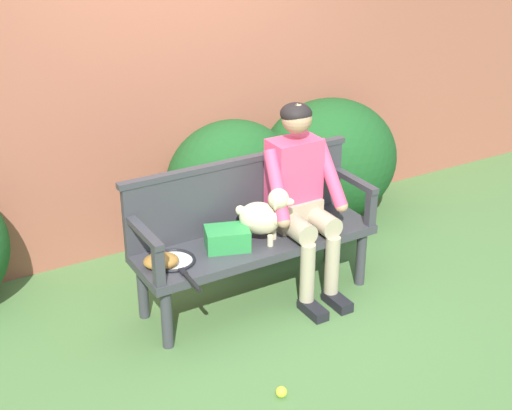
{
  "coord_description": "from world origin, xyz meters",
  "views": [
    {
      "loc": [
        -2.18,
        -3.73,
        2.75
      ],
      "look_at": [
        0.0,
        0.0,
        0.72
      ],
      "focal_mm": 51.41,
      "sensor_mm": 36.0,
      "label": 1
    }
  ],
  "objects_px": {
    "sports_bag": "(227,238)",
    "tennis_racket": "(174,262)",
    "baseball_glove": "(161,261)",
    "garden_bench": "(256,247)",
    "tennis_ball": "(281,392)",
    "person_seated": "(300,193)",
    "dog_on_bench": "(265,215)"
  },
  "relations": [
    {
      "from": "sports_bag",
      "to": "tennis_ball",
      "type": "xyz_separation_m",
      "value": [
        -0.17,
        -0.94,
        -0.51
      ]
    },
    {
      "from": "tennis_racket",
      "to": "tennis_ball",
      "type": "relative_size",
      "value": 8.58
    },
    {
      "from": "sports_bag",
      "to": "tennis_ball",
      "type": "height_order",
      "value": "sports_bag"
    },
    {
      "from": "baseball_glove",
      "to": "tennis_racket",
      "type": "bearing_deg",
      "value": 18.5
    },
    {
      "from": "person_seated",
      "to": "tennis_ball",
      "type": "height_order",
      "value": "person_seated"
    },
    {
      "from": "sports_bag",
      "to": "person_seated",
      "type": "bearing_deg",
      "value": -0.07
    },
    {
      "from": "garden_bench",
      "to": "baseball_glove",
      "type": "xyz_separation_m",
      "value": [
        -0.7,
        -0.03,
        0.11
      ]
    },
    {
      "from": "dog_on_bench",
      "to": "baseball_glove",
      "type": "bearing_deg",
      "value": 177.87
    },
    {
      "from": "tennis_racket",
      "to": "baseball_glove",
      "type": "distance_m",
      "value": 0.1
    },
    {
      "from": "garden_bench",
      "to": "dog_on_bench",
      "type": "bearing_deg",
      "value": -59.49
    },
    {
      "from": "sports_bag",
      "to": "tennis_racket",
      "type": "bearing_deg",
      "value": -177.81
    },
    {
      "from": "garden_bench",
      "to": "baseball_glove",
      "type": "relative_size",
      "value": 7.52
    },
    {
      "from": "tennis_racket",
      "to": "baseball_glove",
      "type": "bearing_deg",
      "value": -179.64
    },
    {
      "from": "dog_on_bench",
      "to": "garden_bench",
      "type": "bearing_deg",
      "value": 120.51
    },
    {
      "from": "tennis_racket",
      "to": "sports_bag",
      "type": "relative_size",
      "value": 2.02
    },
    {
      "from": "baseball_glove",
      "to": "person_seated",
      "type": "bearing_deg",
      "value": 18.96
    },
    {
      "from": "baseball_glove",
      "to": "tennis_ball",
      "type": "height_order",
      "value": "baseball_glove"
    },
    {
      "from": "dog_on_bench",
      "to": "sports_bag",
      "type": "height_order",
      "value": "dog_on_bench"
    },
    {
      "from": "tennis_ball",
      "to": "tennis_racket",
      "type": "bearing_deg",
      "value": 103.12
    },
    {
      "from": "person_seated",
      "to": "baseball_glove",
      "type": "distance_m",
      "value": 1.06
    },
    {
      "from": "garden_bench",
      "to": "dog_on_bench",
      "type": "height_order",
      "value": "dog_on_bench"
    },
    {
      "from": "garden_bench",
      "to": "tennis_ball",
      "type": "xyz_separation_m",
      "value": [
        -0.39,
        -0.95,
        -0.38
      ]
    },
    {
      "from": "dog_on_bench",
      "to": "tennis_ball",
      "type": "xyz_separation_m",
      "value": [
        -0.42,
        -0.9,
        -0.63
      ]
    },
    {
      "from": "tennis_ball",
      "to": "sports_bag",
      "type": "bearing_deg",
      "value": 79.86
    },
    {
      "from": "person_seated",
      "to": "sports_bag",
      "type": "relative_size",
      "value": 4.79
    },
    {
      "from": "dog_on_bench",
      "to": "tennis_ball",
      "type": "bearing_deg",
      "value": -115.29
    },
    {
      "from": "tennis_racket",
      "to": "dog_on_bench",
      "type": "bearing_deg",
      "value": -2.47
    },
    {
      "from": "garden_bench",
      "to": "dog_on_bench",
      "type": "xyz_separation_m",
      "value": [
        0.03,
        -0.06,
        0.26
      ]
    },
    {
      "from": "dog_on_bench",
      "to": "tennis_ball",
      "type": "distance_m",
      "value": 1.18
    },
    {
      "from": "garden_bench",
      "to": "tennis_racket",
      "type": "bearing_deg",
      "value": -177.34
    },
    {
      "from": "dog_on_bench",
      "to": "baseball_glove",
      "type": "distance_m",
      "value": 0.74
    },
    {
      "from": "garden_bench",
      "to": "sports_bag",
      "type": "height_order",
      "value": "sports_bag"
    }
  ]
}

